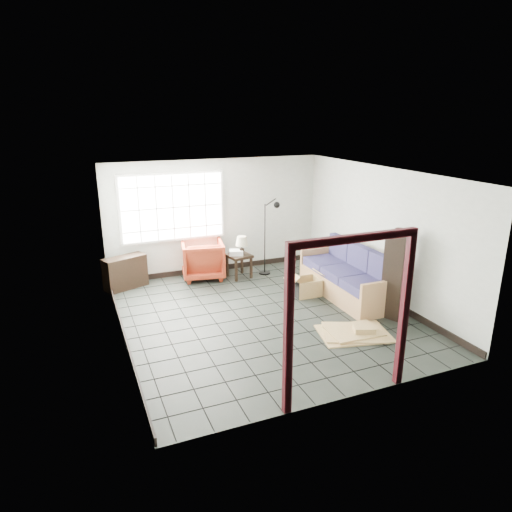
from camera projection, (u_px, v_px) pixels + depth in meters
name	position (u px, v px, depth m)	size (l,w,h in m)	color
ground	(263.00, 315.00, 8.39)	(5.50, 5.50, 0.00)	black
room_shell	(263.00, 226.00, 7.91)	(5.02, 5.52, 2.61)	#ABB1AA
window_panel	(173.00, 207.00, 9.93)	(2.32, 0.08, 1.52)	silver
doorway_trim	(351.00, 299.00, 5.59)	(1.80, 0.08, 2.20)	#3B0D13
futon_sofa	(349.00, 278.00, 9.21)	(0.90, 2.34, 1.04)	#926742
armchair	(203.00, 258.00, 10.20)	(0.90, 0.85, 0.93)	maroon
side_table	(239.00, 259.00, 10.22)	(0.57, 0.57, 0.54)	black
table_lamp	(242.00, 242.00, 10.08)	(0.28, 0.28, 0.43)	black
projector	(236.00, 252.00, 10.15)	(0.37, 0.33, 0.11)	silver
floor_lamp	(270.00, 234.00, 10.34)	(0.51, 0.32, 1.75)	black
console_shelf	(125.00, 272.00, 9.62)	(0.95, 0.65, 0.69)	black
tall_shelf	(396.00, 276.00, 8.11)	(0.46, 0.51, 1.54)	black
pot	(399.00, 232.00, 7.89)	(0.18, 0.18, 0.11)	black
open_box	(306.00, 287.00, 9.29)	(0.87, 0.45, 0.49)	#A0814D
cardboard_pile	(355.00, 332.00, 7.66)	(1.31, 1.10, 0.17)	#A0814D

